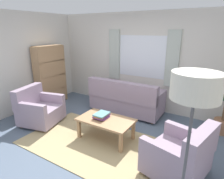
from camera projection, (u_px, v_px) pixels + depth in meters
name	position (u px, v px, depth m)	size (l,w,h in m)	color
ground_plane	(94.00, 143.00, 3.77)	(6.24, 6.24, 0.00)	slate
wall_back	(142.00, 62.00, 5.21)	(5.32, 0.12, 2.60)	silver
wall_left	(6.00, 65.00, 4.70)	(0.12, 4.40, 2.60)	silver
window_with_curtains	(141.00, 57.00, 5.10)	(1.98, 0.07, 1.40)	white
area_rug	(94.00, 143.00, 3.77)	(2.79, 1.67, 0.01)	tan
couch	(125.00, 100.00, 5.06)	(1.90, 0.82, 0.92)	#998499
armchair_left	(39.00, 109.00, 4.49)	(0.99, 1.01, 0.88)	#998499
armchair_right	(180.00, 156.00, 2.84)	(1.00, 1.01, 0.88)	#998499
coffee_table	(106.00, 122.00, 3.83)	(1.10, 0.64, 0.44)	#A87F56
book_stack_on_table	(102.00, 115.00, 3.85)	(0.26, 0.34, 0.10)	#7F478C
potted_plant	(224.00, 111.00, 4.03)	(1.14, 0.95, 1.16)	#9E6B4C
bookshelf	(52.00, 78.00, 5.61)	(0.30, 0.94, 1.72)	#A87F56
standing_lamp	(194.00, 98.00, 1.66)	(0.43, 0.43, 1.81)	#4C4C51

